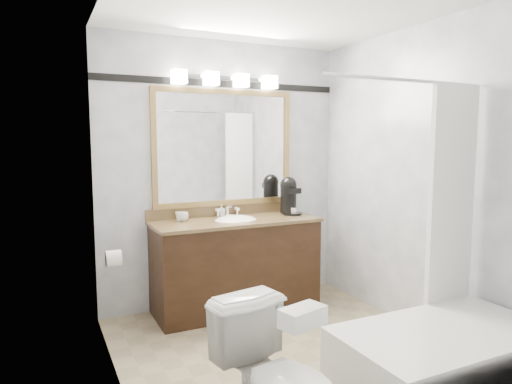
{
  "coord_description": "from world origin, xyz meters",
  "views": [
    {
      "loc": [
        -1.62,
        -2.78,
        1.57
      ],
      "look_at": [
        -0.11,
        0.35,
        1.18
      ],
      "focal_mm": 32.0,
      "sensor_mm": 36.0,
      "label": 1
    }
  ],
  "objects": [
    {
      "name": "room",
      "position": [
        0.0,
        0.0,
        1.25
      ],
      "size": [
        2.42,
        2.62,
        2.52
      ],
      "color": "gray",
      "rests_on": "ground"
    },
    {
      "name": "vanity",
      "position": [
        0.0,
        1.02,
        0.44
      ],
      "size": [
        1.53,
        0.58,
        0.97
      ],
      "color": "black",
      "rests_on": "ground"
    },
    {
      "name": "mirror",
      "position": [
        0.0,
        1.28,
        1.5
      ],
      "size": [
        1.4,
        0.04,
        1.1
      ],
      "color": "#9D7C47",
      "rests_on": "room"
    },
    {
      "name": "vanity_light_bar",
      "position": [
        0.0,
        1.23,
        2.13
      ],
      "size": [
        1.02,
        0.14,
        0.12
      ],
      "color": "silver",
      "rests_on": "room"
    },
    {
      "name": "accent_stripe",
      "position": [
        0.0,
        1.29,
        2.1
      ],
      "size": [
        2.4,
        0.01,
        0.06
      ],
      "primitive_type": "cube",
      "color": "black",
      "rests_on": "room"
    },
    {
      "name": "bathtub",
      "position": [
        0.55,
        -0.9,
        0.28
      ],
      "size": [
        1.3,
        0.75,
        1.96
      ],
      "color": "white",
      "rests_on": "ground"
    },
    {
      "name": "tp_roll",
      "position": [
        -1.14,
        0.66,
        0.7
      ],
      "size": [
        0.11,
        0.12,
        0.12
      ],
      "primitive_type": "cylinder",
      "rotation": [
        0.0,
        1.57,
        0.0
      ],
      "color": "white",
      "rests_on": "room"
    },
    {
      "name": "tissue_box",
      "position": [
        -0.59,
        -1.12,
        0.8
      ],
      "size": [
        0.23,
        0.16,
        0.09
      ],
      "primitive_type": "cube",
      "rotation": [
        0.0,
        0.0,
        0.26
      ],
      "color": "white",
      "rests_on": "toilet"
    },
    {
      "name": "coffee_maker",
      "position": [
        0.6,
        1.08,
        1.04
      ],
      "size": [
        0.19,
        0.24,
        0.37
      ],
      "rotation": [
        0.0,
        0.0,
        0.14
      ],
      "color": "black",
      "rests_on": "vanity"
    },
    {
      "name": "cup_left",
      "position": [
        -0.46,
        1.15,
        0.89
      ],
      "size": [
        0.12,
        0.12,
        0.08
      ],
      "primitive_type": "imported",
      "rotation": [
        0.0,
        0.0,
        -0.19
      ],
      "color": "white",
      "rests_on": "vanity"
    },
    {
      "name": "cup_right",
      "position": [
        -0.48,
        1.16,
        0.89
      ],
      "size": [
        0.09,
        0.09,
        0.08
      ],
      "primitive_type": "imported",
      "rotation": [
        0.0,
        0.0,
        -0.07
      ],
      "color": "white",
      "rests_on": "vanity"
    },
    {
      "name": "soap_bottle_a",
      "position": [
        -0.05,
        1.23,
        0.91
      ],
      "size": [
        0.06,
        0.06,
        0.11
      ],
      "primitive_type": "imported",
      "rotation": [
        0.0,
        0.0,
        0.14
      ],
      "color": "white",
      "rests_on": "vanity"
    },
    {
      "name": "soap_bar",
      "position": [
        -0.01,
        1.13,
        0.86
      ],
      "size": [
        0.08,
        0.06,
        0.02
      ],
      "primitive_type": "cube",
      "rotation": [
        0.0,
        0.0,
        -0.11
      ],
      "color": "beige",
      "rests_on": "vanity"
    }
  ]
}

